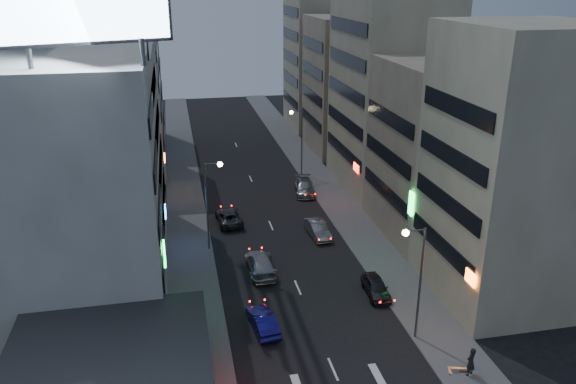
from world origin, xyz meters
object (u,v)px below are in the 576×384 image
object	(u,v)px
parked_car_right_far	(305,187)
road_car_blue	(263,321)
person	(471,362)
road_car_silver	(260,264)
scooter_silver_b	(470,360)
parked_car_right_near	(376,287)
parked_car_right_mid	(318,229)
scooter_black_b	(485,380)
parked_car_left	(229,217)

from	to	relation	value
parked_car_right_far	road_car_blue	size ratio (longest dim) A/B	1.23
parked_car_right_far	person	distance (m)	32.34
road_car_silver	scooter_silver_b	world-z (taller)	road_car_silver
parked_car_right_far	person	world-z (taller)	person
road_car_blue	road_car_silver	xyz separation A→B (m)	(1.13, 8.01, 0.09)
parked_car_right_far	road_car_silver	distance (m)	18.54
parked_car_right_far	road_car_silver	xyz separation A→B (m)	(-7.70, -16.87, 0.03)
road_car_blue	road_car_silver	bearing A→B (deg)	-105.32
parked_car_right_near	scooter_silver_b	size ratio (longest dim) A/B	2.05
parked_car_right_mid	scooter_silver_b	bearing A→B (deg)	-81.61
parked_car_right_near	road_car_blue	bearing A→B (deg)	-160.47
person	scooter_silver_b	world-z (taller)	person
parked_car_right_mid	scooter_black_b	size ratio (longest dim) A/B	2.65
parked_car_left	parked_car_right_mid	bearing A→B (deg)	145.62
parked_car_right_far	scooter_silver_b	bearing A→B (deg)	-76.65
parked_car_right_mid	scooter_black_b	bearing A→B (deg)	-82.55
scooter_black_b	scooter_silver_b	distance (m)	1.80
parked_car_right_near	road_car_blue	xyz separation A→B (m)	(-9.18, -2.71, 0.01)
parked_car_right_near	scooter_black_b	size ratio (longest dim) A/B	2.42
person	scooter_silver_b	distance (m)	0.74
parked_car_left	parked_car_right_far	world-z (taller)	parked_car_right_far
parked_car_right_mid	road_car_blue	world-z (taller)	parked_car_right_mid
road_car_blue	scooter_silver_b	bearing A→B (deg)	142.86
parked_car_left	scooter_black_b	bearing A→B (deg)	110.88
road_car_silver	parked_car_left	bearing A→B (deg)	-82.04
parked_car_left	road_car_blue	bearing A→B (deg)	87.77
parked_car_right_near	road_car_silver	distance (m)	9.64
parked_car_right_near	scooter_silver_b	bearing A→B (deg)	-71.49
parked_car_left	person	distance (m)	28.39
parked_car_right_mid	parked_car_right_far	xyz separation A→B (m)	(1.36, 11.15, 0.03)
parked_car_right_near	scooter_silver_b	world-z (taller)	parked_car_right_near
parked_car_right_mid	person	bearing A→B (deg)	-82.71
parked_car_right_mid	person	distance (m)	21.46
person	scooter_silver_b	size ratio (longest dim) A/B	0.99
scooter_silver_b	scooter_black_b	bearing A→B (deg)	-162.04
parked_car_right_near	parked_car_right_far	xyz separation A→B (m)	(-0.35, 22.17, 0.07)
parked_car_right_mid	road_car_blue	bearing A→B (deg)	-122.10
person	scooter_black_b	distance (m)	1.34
parked_car_right_mid	road_car_silver	world-z (taller)	road_car_silver
parked_car_left	person	size ratio (longest dim) A/B	2.55
parked_car_right_mid	scooter_silver_b	world-z (taller)	parked_car_right_mid
parked_car_right_near	parked_car_right_mid	bearing A→B (deg)	101.90
scooter_silver_b	person	bearing A→B (deg)	170.17
scooter_silver_b	parked_car_right_mid	bearing A→B (deg)	29.92
scooter_black_b	road_car_silver	bearing A→B (deg)	48.75
parked_car_left	road_car_blue	distance (m)	18.44
parked_car_right_near	road_car_silver	bearing A→B (deg)	149.73
parked_car_right_near	parked_car_left	xyz separation A→B (m)	(-9.56, 15.72, 0.01)
parked_car_right_near	road_car_silver	size ratio (longest dim) A/B	0.74
parked_car_left	scooter_silver_b	world-z (taller)	parked_car_left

